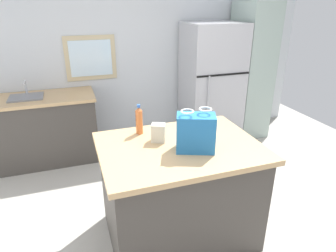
# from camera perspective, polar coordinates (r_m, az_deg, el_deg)

# --- Properties ---
(ground) EXTENTS (6.42, 6.42, 0.00)m
(ground) POSITION_cam_1_polar(r_m,az_deg,el_deg) (2.92, 6.10, -20.90)
(ground) COLOR #ADA89E
(back_wall) EXTENTS (5.35, 0.13, 2.68)m
(back_wall) POSITION_cam_1_polar(r_m,az_deg,el_deg) (4.46, -6.66, 14.11)
(back_wall) COLOR silver
(back_wall) RESTS_ON ground
(kitchen_island) EXTENTS (1.31, 0.98, 0.92)m
(kitchen_island) POSITION_cam_1_polar(r_m,az_deg,el_deg) (2.69, 2.11, -12.36)
(kitchen_island) COLOR #423D38
(kitchen_island) RESTS_ON ground
(refrigerator) EXTENTS (0.81, 0.72, 1.73)m
(refrigerator) POSITION_cam_1_polar(r_m,az_deg,el_deg) (4.52, 8.27, 8.03)
(refrigerator) COLOR #B7B7BC
(refrigerator) RESTS_ON ground
(tall_cabinet) EXTENTS (0.47, 0.64, 2.01)m
(tall_cabinet) POSITION_cam_1_polar(r_m,az_deg,el_deg) (4.82, 15.48, 10.05)
(tall_cabinet) COLOR #9EB2A8
(tall_cabinet) RESTS_ON ground
(sink_counter) EXTENTS (1.27, 0.66, 1.08)m
(sink_counter) POSITION_cam_1_polar(r_m,az_deg,el_deg) (4.23, -22.07, -0.39)
(sink_counter) COLOR #423D38
(sink_counter) RESTS_ON ground
(shopping_bag) EXTENTS (0.34, 0.27, 0.34)m
(shopping_bag) POSITION_cam_1_polar(r_m,az_deg,el_deg) (2.32, 5.31, -1.27)
(shopping_bag) COLOR #236BAD
(shopping_bag) RESTS_ON kitchen_island
(small_box) EXTENTS (0.14, 0.13, 0.15)m
(small_box) POSITION_cam_1_polar(r_m,az_deg,el_deg) (2.49, -1.84, -1.31)
(small_box) COLOR beige
(small_box) RESTS_ON kitchen_island
(bottle) EXTENTS (0.06, 0.06, 0.27)m
(bottle) POSITION_cam_1_polar(r_m,az_deg,el_deg) (2.63, -5.52, 1.07)
(bottle) COLOR #C66633
(bottle) RESTS_ON kitchen_island
(ear_defenders) EXTENTS (0.16, 0.20, 0.06)m
(ear_defenders) POSITION_cam_1_polar(r_m,az_deg,el_deg) (2.79, 4.89, 0.18)
(ear_defenders) COLOR black
(ear_defenders) RESTS_ON kitchen_island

